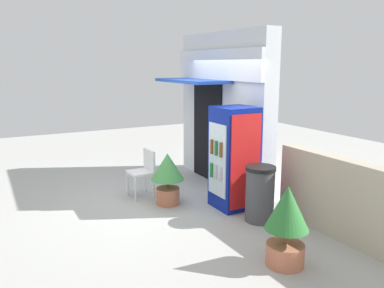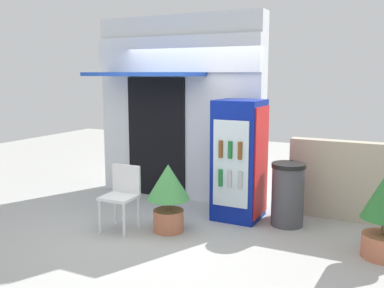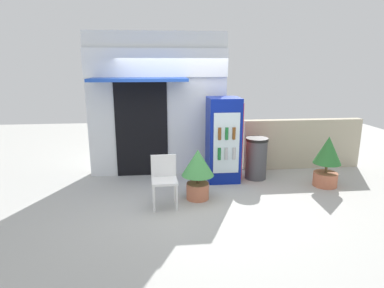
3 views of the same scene
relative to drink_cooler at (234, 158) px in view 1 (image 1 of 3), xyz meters
The scene contains 8 objects.
ground 1.46m from the drink_cooler, 140.22° to the right, with size 16.00×16.00×0.00m, color #B2B2AD.
storefront_building 1.64m from the drink_cooler, 155.63° to the left, with size 2.95×1.10×3.04m.
drink_cooler is the anchor object (origin of this frame).
plastic_chair 1.73m from the drink_cooler, 137.75° to the right, with size 0.45×0.44×0.87m.
potted_plant_near_shop 1.18m from the drink_cooler, 124.73° to the right, with size 0.58×0.58×0.92m.
potted_plant_curbside 2.07m from the drink_cooler, 16.15° to the right, with size 0.53×0.53×1.02m.
trash_bin 0.83m from the drink_cooler, ahead, with size 0.47×0.47×0.88m.
stone_boundary_wall 2.10m from the drink_cooler, 17.80° to the left, with size 2.78×0.21×1.15m, color #B7AD93.
Camera 1 is at (6.25, -2.92, 2.43)m, focal length 36.75 mm.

